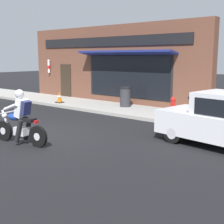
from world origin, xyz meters
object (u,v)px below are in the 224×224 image
Objects in this scene: motorcycle_with_rider at (20,121)px; traffic_cone at (59,97)px; fire_hydrant at (173,108)px; trash_bin at (125,97)px.

traffic_cone is (5.65, 4.90, -0.25)m from motorcycle_with_rider.
fire_hydrant is at bearing -19.46° from motorcycle_with_rider.
fire_hydrant is 0.90× the size of trash_bin.
motorcycle_with_rider is 2.05× the size of trash_bin.
motorcycle_with_rider is 5.87m from fire_hydrant.
motorcycle_with_rider is at bearing -139.12° from traffic_cone.
motorcycle_with_rider is 3.35× the size of traffic_cone.
fire_hydrant is 6.85m from traffic_cone.
trash_bin is at bearing -71.06° from traffic_cone.
traffic_cone is at bearing 88.99° from fire_hydrant.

